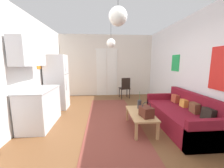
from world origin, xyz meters
TOP-DOWN VIEW (x-y plane):
  - ground_plane at (0.00, 0.00)m, footprint 4.81×7.24m
  - wall_back at (0.00, 3.37)m, footprint 4.41×0.13m
  - wall_right at (2.16, -0.00)m, footprint 0.12×6.84m
  - wall_left at (-2.16, 0.00)m, footprint 0.12×6.84m
  - area_rug at (0.03, 0.52)m, footprint 1.32×3.76m
  - couch at (1.69, -0.04)m, footprint 0.91×1.99m
  - coffee_table at (0.65, -0.07)m, footprint 0.52×1.02m
  - bamboo_vase at (0.70, 0.20)m, footprint 0.10×0.10m
  - handbag at (0.70, -0.31)m, footprint 0.28×0.33m
  - refrigerator at (-1.73, 1.59)m, footprint 0.68×0.59m
  - kitchen_counter at (-1.79, 0.33)m, footprint 0.65×1.19m
  - accent_chair at (0.76, 2.66)m, footprint 0.48×0.46m
  - pendant_lamp_near at (0.03, -0.69)m, footprint 0.30×0.30m
  - pendant_lamp_far at (0.05, 1.21)m, footprint 0.27×0.27m

SIDE VIEW (x-z plane):
  - ground_plane at x=0.00m, z-range -0.10..0.00m
  - area_rug at x=0.03m, z-range 0.00..0.01m
  - couch at x=1.69m, z-range -0.14..0.68m
  - coffee_table at x=0.65m, z-range 0.15..0.55m
  - accent_chair at x=0.76m, z-range 0.05..0.95m
  - bamboo_vase at x=0.70m, z-range 0.30..0.73m
  - handbag at x=0.70m, z-range 0.35..0.68m
  - kitchen_counter at x=-1.79m, z-range -0.27..1.82m
  - refrigerator at x=-1.73m, z-range 0.00..1.80m
  - wall_back at x=0.00m, z-range -0.01..2.78m
  - wall_left at x=-2.16m, z-range 0.00..2.79m
  - wall_right at x=2.16m, z-range 0.00..2.79m
  - pendant_lamp_far at x=0.05m, z-range 1.73..2.53m
  - pendant_lamp_near at x=0.03m, z-range 1.95..2.61m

